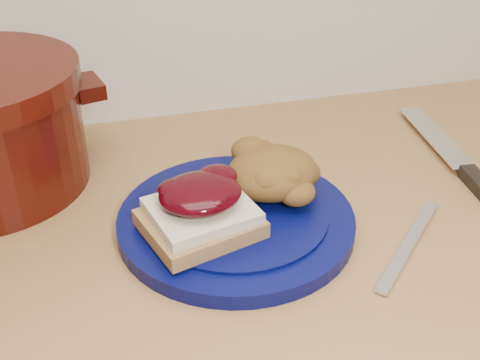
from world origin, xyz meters
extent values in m
cylinder|color=#04073D|center=(-0.02, 1.49, 0.91)|extent=(0.31, 0.31, 0.02)
cube|color=olive|center=(-0.06, 1.47, 0.93)|extent=(0.14, 0.13, 0.02)
cube|color=beige|center=(-0.06, 1.47, 0.95)|extent=(0.12, 0.11, 0.01)
ellipsoid|color=black|center=(-0.06, 1.47, 0.96)|extent=(0.10, 0.09, 0.03)
ellipsoid|color=brown|center=(0.04, 1.52, 0.95)|extent=(0.12, 0.11, 0.05)
cube|color=silver|center=(0.31, 1.61, 0.91)|extent=(0.05, 0.19, 0.00)
cube|color=silver|center=(0.16, 1.41, 0.90)|extent=(0.14, 0.14, 0.00)
cube|color=#340A05|center=(-0.16, 1.70, 1.00)|extent=(0.05, 0.06, 0.02)
camera|label=1|loc=(-0.16, 0.96, 1.31)|focal=45.00mm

